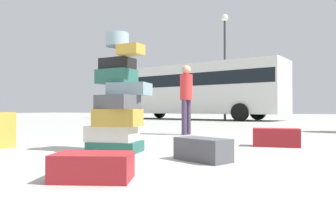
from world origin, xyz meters
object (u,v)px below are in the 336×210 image
Objects in this scene: suitcase_maroon_right_side at (93,167)px; suitcase_charcoal_behind_tower at (203,149)px; parked_bus at (193,88)px; person_bearded_onlooker at (131,97)px; suitcase_maroon_left_side at (276,137)px; suitcase_tan_foreground_far at (1,130)px; suitcase_tower at (118,104)px; lamp_post at (225,50)px; person_tourist_with_camera at (186,93)px.

suitcase_maroon_right_side is 0.99× the size of suitcase_charcoal_behind_tower.
person_bearded_onlooker is at bearing -69.93° from parked_bus.
suitcase_maroon_left_side is (1.13, 3.25, 0.03)m from suitcase_maroon_right_side.
person_bearded_onlooker is at bearing 106.54° from suitcase_tan_foreground_far.
suitcase_maroon_left_side is at bearing 39.47° from suitcase_tower.
suitcase_tan_foreground_far is 13.61m from lamp_post.
suitcase_tower is 1.97m from suitcase_tan_foreground_far.
suitcase_maroon_left_side is at bearing 49.56° from suitcase_maroon_right_side.
suitcase_maroon_right_side is (0.83, -1.64, -0.56)m from suitcase_tower.
suitcase_charcoal_behind_tower is 15.57m from parked_bus.
person_tourist_with_camera is (-1.07, 4.91, 0.86)m from suitcase_maroon_right_side.
suitcase_tan_foreground_far is 0.33× the size of person_bearded_onlooker.
person_tourist_with_camera reaches higher than suitcase_tan_foreground_far.
suitcase_charcoal_behind_tower is 3.24m from suitcase_tan_foreground_far.
suitcase_charcoal_behind_tower is at bearing -76.48° from lamp_post.
person_bearded_onlooker is 0.30× the size of lamp_post.
suitcase_charcoal_behind_tower is at bearing -58.31° from parked_bus.
person_bearded_onlooker is at bearing -113.99° from person_tourist_with_camera.
person_tourist_with_camera reaches higher than suitcase_maroon_right_side.
lamp_post reaches higher than suitcase_charcoal_behind_tower.
lamp_post reaches higher than person_tourist_with_camera.
person_tourist_with_camera is at bearing 74.51° from suitcase_tan_foreground_far.
suitcase_charcoal_behind_tower is 0.92× the size of suitcase_maroon_left_side.
suitcase_maroon_right_side is 3.00m from suitcase_tan_foreground_far.
suitcase_tan_foreground_far is at bearing -153.84° from suitcase_charcoal_behind_tower.
parked_bus reaches higher than person_bearded_onlooker.
suitcase_maroon_right_side is at bearing -86.65° from suitcase_charcoal_behind_tower.
suitcase_tan_foreground_far reaches higher than suitcase_maroon_left_side.
person_bearded_onlooker reaches higher than person_tourist_with_camera.
suitcase_tan_foreground_far is at bearing -90.42° from lamp_post.
suitcase_tower reaches higher than suitcase_tan_foreground_far.
person_tourist_with_camera is (-1.59, 3.53, 0.85)m from suitcase_charcoal_behind_tower.
suitcase_maroon_right_side is 16.70m from parked_bus.
person_tourist_with_camera is 10.02m from lamp_post.
suitcase_tower is 0.30× the size of lamp_post.
suitcase_maroon_right_side is 5.10m from person_tourist_with_camera.
suitcase_maroon_right_side is at bearing 18.32° from person_tourist_with_camera.
parked_bus is at bearing 147.63° from lamp_post.
parked_bus is at bearing 107.10° from suitcase_maroon_left_side.
suitcase_charcoal_behind_tower is 13.89m from lamp_post.
suitcase_tan_foreground_far is (-3.85, -2.00, 0.13)m from suitcase_maroon_left_side.
suitcase_tan_foreground_far is 4.07m from person_tourist_with_camera.
suitcase_tan_foreground_far is at bearing -168.47° from suitcase_tower.
suitcase_maroon_right_side is at bearing -117.68° from suitcase_maroon_left_side.
parked_bus is at bearing 146.74° from person_bearded_onlooker.
suitcase_maroon_left_side is at bearing 95.87° from suitcase_charcoal_behind_tower.
suitcase_maroon_left_side reaches higher than suitcase_charcoal_behind_tower.
lamp_post reaches higher than suitcase_tower.
suitcase_charcoal_behind_tower is 0.06× the size of parked_bus.
lamp_post is at bearing 98.34° from suitcase_tan_foreground_far.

